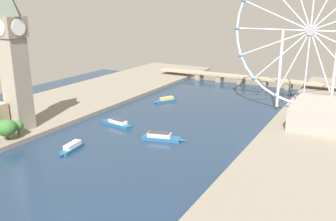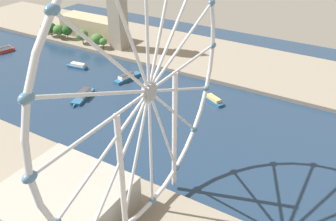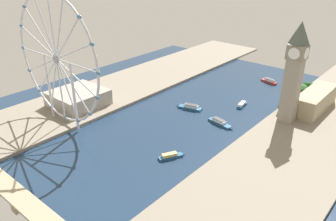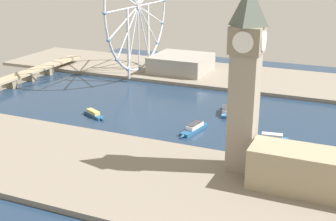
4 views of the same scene
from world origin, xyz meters
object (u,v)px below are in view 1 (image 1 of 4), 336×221
ferris_wheel (310,32)px  tour_boat_1 (117,123)px  tour_boat_0 (166,100)px  riverside_hall (331,115)px  river_bridge (242,78)px  tour_boat_3 (161,137)px  clock_tower (13,57)px  tour_boat_4 (72,147)px

ferris_wheel → tour_boat_1: 162.11m
tour_boat_0 → tour_boat_1: size_ratio=0.74×
tour_boat_1 → riverside_hall: bearing=-144.6°
river_bridge → tour_boat_0: size_ratio=8.81×
river_bridge → tour_boat_3: (9.25, -193.70, -4.30)m
river_bridge → tour_boat_1: (-34.00, -184.13, -4.41)m
tour_boat_1 → river_bridge: bearing=-90.4°
riverside_hall → tour_boat_0: size_ratio=2.30×
clock_tower → riverside_hall: clock_tower is taller
riverside_hall → river_bridge: (-102.98, 119.46, -4.43)m
clock_tower → riverside_hall: 218.18m
ferris_wheel → tour_boat_1: (-112.94, -97.67, -63.13)m
river_bridge → tour_boat_4: 237.46m
river_bridge → tour_boat_3: 193.96m
tour_boat_3 → tour_boat_4: bearing=-147.9°
river_bridge → tour_boat_4: size_ratio=9.30×
tour_boat_1 → clock_tower: bearing=53.1°
river_bridge → tour_boat_0: (-35.45, -108.36, -4.66)m
clock_tower → river_bridge: 246.82m
tour_boat_0 → ferris_wheel: bearing=128.3°
clock_tower → tour_boat_0: size_ratio=4.20×
tour_boat_3 → river_bridge: bearing=77.5°
clock_tower → ferris_wheel: size_ratio=0.78×
clock_tower → tour_boat_4: 72.91m
clock_tower → ferris_wheel: ferris_wheel is taller
riverside_hall → tour_boat_3: 119.89m
clock_tower → tour_boat_1: size_ratio=3.10×
river_bridge → tour_boat_3: river_bridge is taller
riverside_hall → tour_boat_0: 139.17m
tour_boat_3 → tour_boat_4: tour_boat_3 is taller
ferris_wheel → tour_boat_1: bearing=-139.1°
tour_boat_1 → tour_boat_4: tour_boat_1 is taller
riverside_hall → river_bridge: riverside_hall is taller
riverside_hall → river_bridge: size_ratio=0.26×
clock_tower → tour_boat_0: (45.97, 120.05, -50.70)m
riverside_hall → tour_boat_4: riverside_hall is taller
tour_boat_0 → tour_boat_4: (6.09, -127.23, 0.15)m
riverside_hall → tour_boat_3: (-93.73, -74.24, -8.73)m
clock_tower → tour_boat_3: bearing=21.0°
tour_boat_0 → tour_boat_4: 127.38m
ferris_wheel → tour_boat_1: ferris_wheel is taller
tour_boat_1 → tour_boat_4: bearing=105.2°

